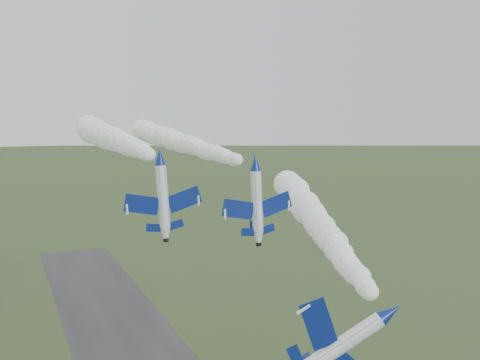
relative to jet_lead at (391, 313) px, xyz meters
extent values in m
cylinder|color=white|center=(0.00, 0.11, -0.03)|extent=(4.60, 8.38, 2.02)
cone|color=navy|center=(-1.71, -4.75, -0.03)|extent=(2.61, 2.69, 2.02)
cone|color=white|center=(1.64, 4.79, -0.03)|extent=(2.48, 2.32, 2.02)
cylinder|color=black|center=(1.96, 5.71, -0.03)|extent=(1.16, 0.89, 1.02)
ellipsoid|color=black|center=(-0.27, -2.02, 0.27)|extent=(2.20, 3.09, 1.35)
cube|color=navy|center=(-1.36, 1.41, 2.34)|extent=(3.18, 3.05, 3.82)
cube|color=navy|center=(1.64, 0.36, -2.55)|extent=(3.18, 3.05, 3.82)
cube|color=navy|center=(0.55, 4.24, 1.28)|extent=(1.43, 1.39, 1.68)
cube|color=navy|center=(2.15, 3.68, -1.33)|extent=(1.43, 1.39, 1.68)
cube|color=navy|center=(2.27, 3.39, 0.66)|extent=(2.27, 2.08, 1.26)
cylinder|color=white|center=(-12.89, 28.82, 12.48)|extent=(1.60, 7.89, 1.48)
cone|color=navy|center=(-12.97, 23.86, 12.48)|extent=(1.51, 2.08, 1.48)
cone|color=white|center=(-12.83, 33.60, 12.48)|extent=(1.51, 1.71, 1.48)
cylinder|color=black|center=(-12.81, 34.54, 12.48)|extent=(0.76, 0.57, 0.75)
ellipsoid|color=black|center=(-12.95, 26.80, 13.01)|extent=(1.03, 2.71, 0.99)
cube|color=navy|center=(-15.68, 29.61, 12.18)|extent=(4.34, 2.31, 0.38)
cube|color=navy|center=(-10.07, 29.53, 12.50)|extent=(4.34, 2.31, 0.38)
cube|color=navy|center=(-14.33, 32.78, 12.40)|extent=(1.89, 1.06, 0.20)
cube|color=navy|center=(-11.34, 32.74, 12.57)|extent=(1.89, 1.06, 0.20)
cube|color=navy|center=(-12.91, 32.53, 13.70)|extent=(0.25, 1.50, 2.06)
cylinder|color=white|center=(1.31, 30.50, 11.13)|extent=(1.82, 8.60, 1.60)
cone|color=navy|center=(1.45, 25.10, 11.13)|extent=(1.66, 2.28, 1.60)
cone|color=white|center=(1.18, 35.70, 11.13)|extent=(1.65, 1.88, 1.60)
cylinder|color=black|center=(1.15, 36.72, 11.13)|extent=(0.83, 0.63, 0.81)
ellipsoid|color=black|center=(1.34, 28.30, 11.70)|extent=(1.14, 2.96, 1.07)
cube|color=navy|center=(-1.75, 31.24, 10.83)|extent=(4.75, 2.57, 0.37)
cube|color=navy|center=(4.35, 31.39, 11.13)|extent=(4.75, 2.57, 0.37)
cube|color=navy|center=(-0.43, 34.74, 11.05)|extent=(2.07, 1.17, 0.20)
cube|color=navy|center=(2.83, 34.82, 11.21)|extent=(2.07, 1.17, 0.20)
cube|color=navy|center=(1.14, 34.53, 12.45)|extent=(0.27, 1.64, 2.25)
camera|label=1|loc=(-31.43, -36.45, 17.30)|focal=40.00mm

